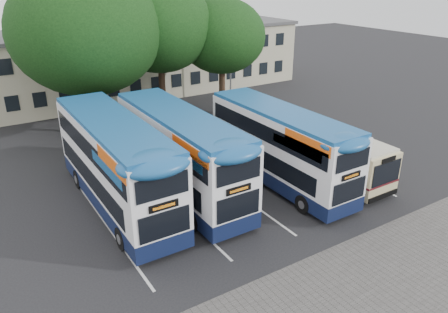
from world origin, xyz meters
name	(u,v)px	position (x,y,z in m)	size (l,w,h in m)	color
ground	(346,209)	(0.00, 0.00, 0.00)	(120.00, 120.00, 0.00)	black
paving_strip	(406,277)	(-2.00, -5.00, 0.01)	(40.00, 6.00, 0.01)	#595654
bay_lines	(231,189)	(-3.75, 5.00, 0.01)	(14.12, 11.00, 0.01)	silver
depot_building	(138,60)	(0.00, 26.99, 3.15)	(32.40, 8.40, 6.20)	#B1AB8E
lamp_post	(231,44)	(6.00, 19.97, 5.08)	(0.25, 1.05, 9.06)	gray
tree_left	(86,31)	(-7.21, 17.65, 7.36)	(10.26, 10.26, 11.72)	black
tree_mid	(159,26)	(-1.64, 18.12, 7.26)	(8.10, 8.10, 10.72)	black
tree_right	(222,36)	(3.16, 16.92, 6.31)	(6.87, 6.87, 9.25)	black
bus_dd_left	(115,160)	(-9.57, 6.45, 2.54)	(2.69, 11.08, 4.62)	#10193C
bus_dd_mid	(180,150)	(-6.25, 6.02, 2.49)	(2.63, 10.86, 4.52)	#10193C
bus_dd_right	(279,143)	(-1.00, 4.31, 2.36)	(2.49, 10.27, 4.28)	#10193C
bus_single	(321,147)	(2.02, 4.10, 1.54)	(2.32, 9.14, 2.72)	#CFBF8A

